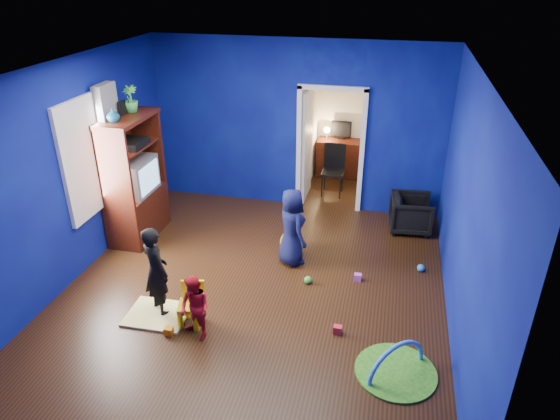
% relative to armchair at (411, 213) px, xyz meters
% --- Properties ---
extents(floor, '(5.00, 5.50, 0.01)m').
position_rel_armchair_xyz_m(floor, '(-2.04, -2.20, -0.30)').
color(floor, black).
rests_on(floor, ground).
extents(ceiling, '(5.00, 5.50, 0.01)m').
position_rel_armchair_xyz_m(ceiling, '(-2.04, -2.20, 2.60)').
color(ceiling, white).
rests_on(ceiling, wall_back).
extents(wall_back, '(5.00, 0.02, 2.90)m').
position_rel_armchair_xyz_m(wall_back, '(-2.04, 0.55, 1.15)').
color(wall_back, '#090B69').
rests_on(wall_back, floor).
extents(wall_front, '(5.00, 0.02, 2.90)m').
position_rel_armchair_xyz_m(wall_front, '(-2.04, -4.95, 1.15)').
color(wall_front, '#090B69').
rests_on(wall_front, floor).
extents(wall_left, '(0.02, 5.50, 2.90)m').
position_rel_armchair_xyz_m(wall_left, '(-4.54, -2.20, 1.15)').
color(wall_left, '#090B69').
rests_on(wall_left, floor).
extents(wall_right, '(0.02, 5.50, 2.90)m').
position_rel_armchair_xyz_m(wall_right, '(0.46, -2.20, 1.15)').
color(wall_right, '#090B69').
rests_on(wall_right, floor).
extents(alcove, '(1.00, 1.75, 2.50)m').
position_rel_armchair_xyz_m(alcove, '(-1.44, 1.42, 0.95)').
color(alcove, silver).
rests_on(alcove, floor).
extents(armchair, '(0.71, 0.69, 0.60)m').
position_rel_armchair_xyz_m(armchair, '(0.00, 0.00, 0.00)').
color(armchair, black).
rests_on(armchair, floor).
extents(child_black, '(0.52, 0.49, 1.20)m').
position_rel_armchair_xyz_m(child_black, '(-3.06, -2.89, 0.30)').
color(child_black, black).
rests_on(child_black, floor).
extents(child_navy, '(0.64, 0.67, 1.16)m').
position_rel_armchair_xyz_m(child_navy, '(-1.69, -1.39, 0.28)').
color(child_navy, '#10163D').
rests_on(child_navy, floor).
extents(toddler_red, '(0.50, 0.47, 0.82)m').
position_rel_armchair_xyz_m(toddler_red, '(-2.44, -3.24, 0.11)').
color(toddler_red, red).
rests_on(toddler_red, floor).
extents(vase, '(0.19, 0.19, 0.19)m').
position_rel_armchair_xyz_m(vase, '(-4.24, -1.44, 1.76)').
color(vase, '#0C5B63').
rests_on(vase, tv_armoire).
extents(potted_plant, '(0.25, 0.25, 0.39)m').
position_rel_armchair_xyz_m(potted_plant, '(-4.24, -0.92, 1.86)').
color(potted_plant, green).
rests_on(potted_plant, tv_armoire).
extents(tv_armoire, '(0.58, 1.14, 1.96)m').
position_rel_armchair_xyz_m(tv_armoire, '(-4.24, -1.14, 0.68)').
color(tv_armoire, '#391209').
rests_on(tv_armoire, floor).
extents(crt_tv, '(0.46, 0.70, 0.54)m').
position_rel_armchair_xyz_m(crt_tv, '(-4.20, -1.14, 0.72)').
color(crt_tv, silver).
rests_on(crt_tv, tv_armoire).
extents(yellow_blanket, '(0.77, 0.62, 0.03)m').
position_rel_armchair_xyz_m(yellow_blanket, '(-3.06, -2.99, -0.28)').
color(yellow_blanket, '#F2E07A').
rests_on(yellow_blanket, floor).
extents(hopper_ball, '(0.36, 0.36, 0.36)m').
position_rel_armchair_xyz_m(hopper_ball, '(-1.74, -1.14, -0.12)').
color(hopper_ball, yellow).
rests_on(hopper_ball, floor).
extents(kid_chair, '(0.34, 0.34, 0.50)m').
position_rel_armchair_xyz_m(kid_chair, '(-2.59, -3.04, -0.05)').
color(kid_chair, yellow).
rests_on(kid_chair, floor).
extents(play_mat, '(0.88, 0.88, 0.02)m').
position_rel_armchair_xyz_m(play_mat, '(-0.14, -3.30, -0.29)').
color(play_mat, '#3E9722').
rests_on(play_mat, floor).
extents(toy_arch, '(0.60, 0.58, 0.79)m').
position_rel_armchair_xyz_m(toy_arch, '(-0.14, -3.30, -0.28)').
color(toy_arch, '#3F8CD8').
rests_on(toy_arch, floor).
extents(window_left, '(0.03, 0.95, 1.55)m').
position_rel_armchair_xyz_m(window_left, '(-4.52, -1.85, 1.25)').
color(window_left, white).
rests_on(window_left, wall_left).
extents(curtain, '(0.14, 0.42, 2.40)m').
position_rel_armchair_xyz_m(curtain, '(-4.41, -1.30, 0.95)').
color(curtain, slate).
rests_on(curtain, floor).
extents(doorway, '(1.16, 0.10, 2.10)m').
position_rel_armchair_xyz_m(doorway, '(-1.44, 0.55, 0.75)').
color(doorway, white).
rests_on(doorway, floor).
extents(study_desk, '(0.88, 0.44, 0.75)m').
position_rel_armchair_xyz_m(study_desk, '(-1.44, 2.06, 0.08)').
color(study_desk, '#3D140A').
rests_on(study_desk, floor).
extents(desk_monitor, '(0.40, 0.05, 0.32)m').
position_rel_armchair_xyz_m(desk_monitor, '(-1.44, 2.18, 0.65)').
color(desk_monitor, black).
rests_on(desk_monitor, study_desk).
extents(desk_lamp, '(0.14, 0.14, 0.14)m').
position_rel_armchair_xyz_m(desk_lamp, '(-1.72, 2.12, 0.63)').
color(desk_lamp, '#FFD88C').
rests_on(desk_lamp, study_desk).
extents(folding_chair, '(0.40, 0.40, 0.92)m').
position_rel_armchair_xyz_m(folding_chair, '(-1.44, 1.10, 0.16)').
color(folding_chair, black).
rests_on(folding_chair, floor).
extents(book_shelf, '(0.88, 0.24, 0.04)m').
position_rel_armchair_xyz_m(book_shelf, '(-1.44, 2.17, 1.72)').
color(book_shelf, white).
rests_on(book_shelf, study_desk).
extents(toy_0, '(0.10, 0.08, 0.10)m').
position_rel_armchair_xyz_m(toy_0, '(-0.83, -2.81, -0.25)').
color(toy_0, red).
rests_on(toy_0, floor).
extents(toy_1, '(0.11, 0.11, 0.11)m').
position_rel_armchair_xyz_m(toy_1, '(0.16, -1.22, -0.24)').
color(toy_1, '#2892E4').
rests_on(toy_1, floor).
extents(toy_2, '(0.10, 0.08, 0.10)m').
position_rel_armchair_xyz_m(toy_2, '(-2.77, -3.29, -0.25)').
color(toy_2, orange).
rests_on(toy_2, floor).
extents(toy_3, '(0.11, 0.11, 0.11)m').
position_rel_armchair_xyz_m(toy_3, '(-1.35, -1.88, -0.24)').
color(toy_3, green).
rests_on(toy_3, floor).
extents(toy_4, '(0.10, 0.08, 0.10)m').
position_rel_armchair_xyz_m(toy_4, '(-0.69, -1.66, -0.25)').
color(toy_4, '#C54AC6').
rests_on(toy_4, floor).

